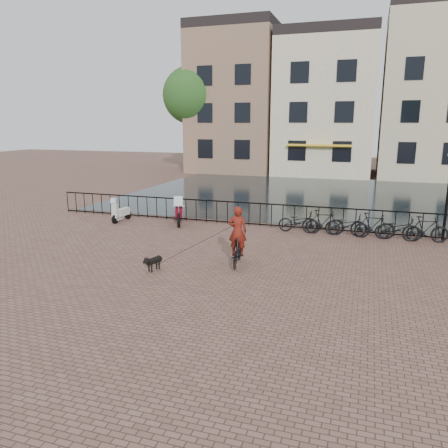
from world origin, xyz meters
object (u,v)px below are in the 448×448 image
(cyclist, at_px, (238,239))
(scooter, at_px, (121,208))
(dog, at_px, (154,263))
(motorcycle, at_px, (179,208))

(cyclist, height_order, scooter, cyclist)
(cyclist, height_order, dog, cyclist)
(scooter, bearing_deg, motorcycle, 12.80)
(cyclist, xyz_separation_m, motorcycle, (-4.15, 4.78, -0.14))
(dog, distance_m, motorcycle, 6.40)
(motorcycle, relative_size, scooter, 1.53)
(cyclist, distance_m, dog, 2.69)
(motorcycle, bearing_deg, cyclist, -72.19)
(dog, distance_m, scooter, 7.29)
(cyclist, relative_size, scooter, 1.70)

